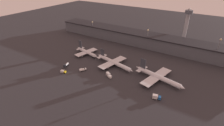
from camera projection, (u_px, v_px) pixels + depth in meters
ground at (109, 77)px, 152.56m from camera, size 600.00×600.00×0.00m
terminal_building at (147, 40)px, 210.97m from camera, size 248.43×23.59×14.99m
airplane_0 at (87, 52)px, 190.67m from camera, size 34.57×27.23×13.57m
airplane_1 at (114, 63)px, 169.05m from camera, size 46.95×33.00×12.63m
airplane_2 at (158, 77)px, 146.38m from camera, size 46.72×36.86×14.58m
service_vehicle_0 at (109, 75)px, 151.87m from camera, size 7.39×5.76×3.53m
service_vehicle_1 at (66, 65)px, 167.80m from camera, size 4.13×7.77×3.42m
service_vehicle_2 at (156, 97)px, 125.97m from camera, size 6.40×3.85×3.53m
service_vehicle_3 at (63, 71)px, 157.82m from camera, size 5.43×3.27×2.71m
service_vehicle_4 at (83, 69)px, 161.46m from camera, size 5.61×6.57×2.73m
lamp_post_0 at (93, 26)px, 239.41m from camera, size 1.80×1.80×20.42m
lamp_post_1 at (148, 36)px, 201.53m from camera, size 1.80×1.80×22.88m
lamp_post_2 at (218, 48)px, 167.31m from camera, size 1.80×1.80×25.91m
control_tower at (187, 23)px, 215.60m from camera, size 9.00×9.00×42.34m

